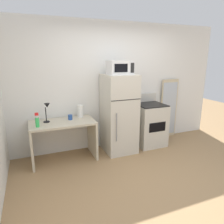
# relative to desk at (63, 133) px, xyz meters

# --- Properties ---
(ground_plane) EXTENTS (12.00, 12.00, 0.00)m
(ground_plane) POSITION_rel_desk_xyz_m (1.17, -1.32, -0.52)
(ground_plane) COLOR #9E7A51
(wall_back_white) EXTENTS (5.00, 0.10, 2.60)m
(wall_back_white) POSITION_rel_desk_xyz_m (1.17, 0.38, 0.78)
(wall_back_white) COLOR white
(wall_back_white) RESTS_ON ground
(desk) EXTENTS (1.17, 0.62, 0.75)m
(desk) POSITION_rel_desk_xyz_m (0.00, 0.00, 0.00)
(desk) COLOR beige
(desk) RESTS_ON ground
(desk_lamp) EXTENTS (0.14, 0.12, 0.35)m
(desk_lamp) POSITION_rel_desk_xyz_m (-0.25, 0.05, 0.47)
(desk_lamp) COLOR black
(desk_lamp) RESTS_ON desk
(coffee_mug) EXTENTS (0.08, 0.08, 0.09)m
(coffee_mug) POSITION_rel_desk_xyz_m (0.16, 0.07, 0.27)
(coffee_mug) COLOR #264C99
(coffee_mug) RESTS_ON desk
(paper_towel_roll) EXTENTS (0.11, 0.11, 0.24)m
(paper_towel_roll) POSITION_rel_desk_xyz_m (0.38, 0.17, 0.35)
(paper_towel_roll) COLOR white
(paper_towel_roll) RESTS_ON desk
(spray_bottle) EXTENTS (0.06, 0.06, 0.25)m
(spray_bottle) POSITION_rel_desk_xyz_m (-0.44, -0.15, 0.32)
(spray_bottle) COLOR green
(spray_bottle) RESTS_ON desk
(refrigerator) EXTENTS (0.61, 0.68, 1.57)m
(refrigerator) POSITION_rel_desk_xyz_m (1.13, -0.01, 0.26)
(refrigerator) COLOR beige
(refrigerator) RESTS_ON ground
(microwave) EXTENTS (0.46, 0.35, 0.26)m
(microwave) POSITION_rel_desk_xyz_m (1.13, -0.04, 1.18)
(microwave) COLOR silver
(microwave) RESTS_ON refrigerator
(oven_range) EXTENTS (0.61, 0.61, 1.10)m
(oven_range) POSITION_rel_desk_xyz_m (1.88, 0.01, -0.06)
(oven_range) COLOR beige
(oven_range) RESTS_ON ground
(leaning_mirror) EXTENTS (0.44, 0.03, 1.40)m
(leaning_mirror) POSITION_rel_desk_xyz_m (2.56, 0.27, 0.18)
(leaning_mirror) COLOR #C6B793
(leaning_mirror) RESTS_ON ground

